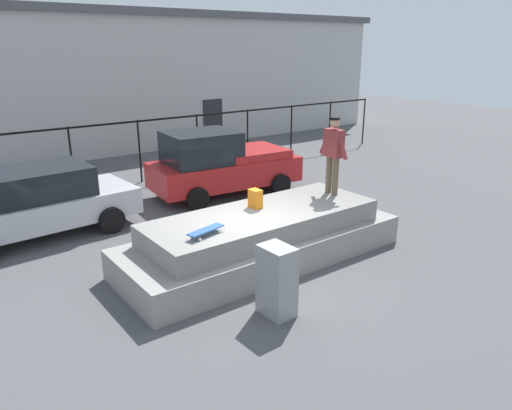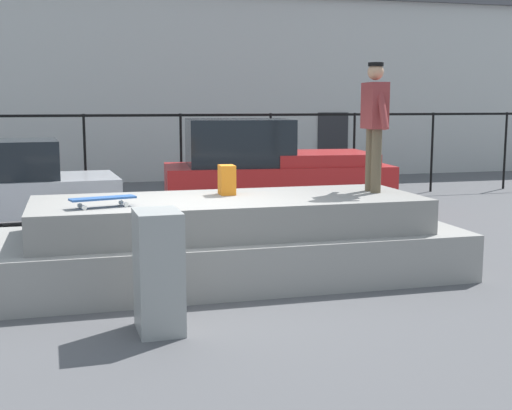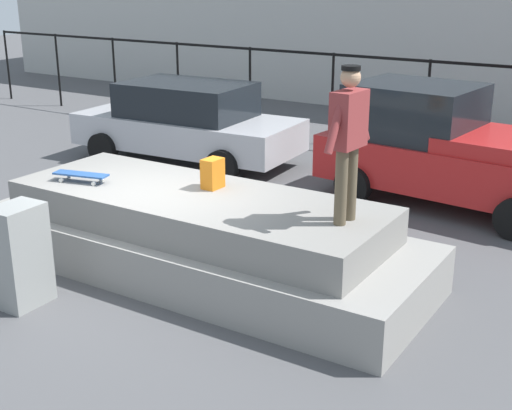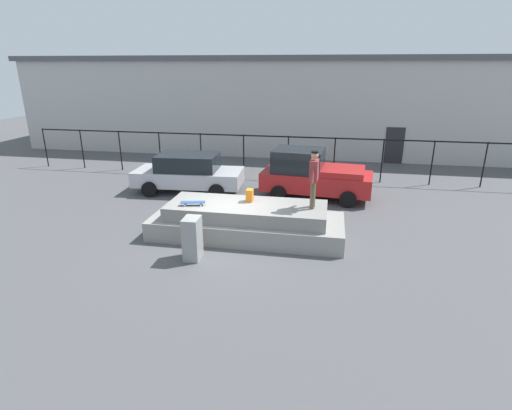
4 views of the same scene
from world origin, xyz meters
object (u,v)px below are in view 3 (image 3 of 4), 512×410
at_px(car_red_pickup_mid, 447,148).
at_px(utility_box, 20,256).
at_px(skateboarder, 348,133).
at_px(skateboard, 81,175).
at_px(backpack, 213,173).
at_px(car_silver_sedan_near, 187,122).

bearing_deg(car_red_pickup_mid, utility_box, -115.42).
bearing_deg(skateboarder, skateboard, -172.55).
relative_size(backpack, car_silver_sedan_near, 0.08).
xyz_separation_m(skateboard, car_red_pickup_mid, (3.47, 4.88, -0.20)).
bearing_deg(backpack, car_silver_sedan_near, 43.06).
distance_m(skateboarder, car_red_pickup_mid, 4.55).
bearing_deg(utility_box, car_silver_sedan_near, 108.63).
xyz_separation_m(car_silver_sedan_near, car_red_pickup_mid, (5.32, 0.17, 0.13)).
bearing_deg(car_red_pickup_mid, backpack, -113.58).
distance_m(skateboard, car_red_pickup_mid, 5.99).
xyz_separation_m(skateboard, utility_box, (0.46, -1.47, -0.55)).
distance_m(skateboarder, utility_box, 4.04).
distance_m(skateboard, backpack, 1.82).
height_order(skateboard, utility_box, utility_box).
bearing_deg(utility_box, skateboarder, 29.44).
height_order(skateboard, car_silver_sedan_near, car_silver_sedan_near).
height_order(car_silver_sedan_near, utility_box, car_silver_sedan_near).
relative_size(car_red_pickup_mid, utility_box, 3.74).
relative_size(backpack, car_red_pickup_mid, 0.09).
relative_size(skateboarder, backpack, 4.44).
bearing_deg(skateboarder, utility_box, -148.79).
bearing_deg(skateboard, utility_box, -72.74).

